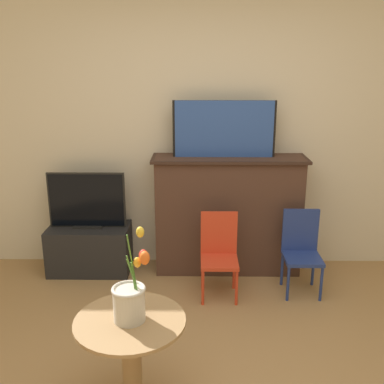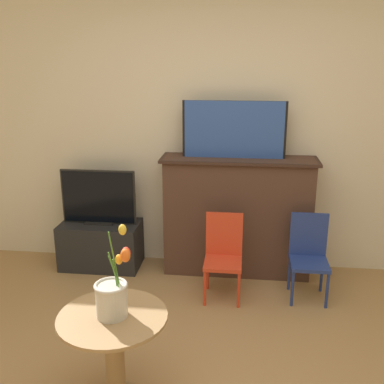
# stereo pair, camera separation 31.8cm
# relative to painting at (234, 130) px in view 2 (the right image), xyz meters

# --- Properties ---
(wall_back) EXTENTS (8.00, 0.06, 2.70)m
(wall_back) POSITION_rel_painting_xyz_m (-0.14, 0.19, 0.03)
(wall_back) COLOR beige
(wall_back) RESTS_ON ground
(fireplace_mantel) EXTENTS (1.36, 0.38, 1.07)m
(fireplace_mantel) POSITION_rel_painting_xyz_m (0.05, -0.01, -0.77)
(fireplace_mantel) COLOR #4C3328
(fireplace_mantel) RESTS_ON ground
(painting) EXTENTS (0.89, 0.03, 0.49)m
(painting) POSITION_rel_painting_xyz_m (0.00, 0.00, 0.00)
(painting) COLOR black
(painting) RESTS_ON fireplace_mantel
(tv_stand) EXTENTS (0.73, 0.40, 0.43)m
(tv_stand) POSITION_rel_painting_xyz_m (-1.22, -0.06, -1.10)
(tv_stand) COLOR #232326
(tv_stand) RESTS_ON ground
(tv_monitor) EXTENTS (0.69, 0.12, 0.51)m
(tv_monitor) POSITION_rel_painting_xyz_m (-1.22, -0.05, -0.64)
(tv_monitor) COLOR black
(tv_monitor) RESTS_ON tv_stand
(chair_red) EXTENTS (0.30, 0.30, 0.70)m
(chair_red) POSITION_rel_painting_xyz_m (-0.05, -0.47, -0.93)
(chair_red) COLOR red
(chair_red) RESTS_ON ground
(chair_blue) EXTENTS (0.30, 0.30, 0.70)m
(chair_blue) POSITION_rel_painting_xyz_m (0.64, -0.39, -0.93)
(chair_blue) COLOR navy
(chair_blue) RESTS_ON ground
(side_table) EXTENTS (0.60, 0.60, 0.58)m
(side_table) POSITION_rel_painting_xyz_m (-0.58, -1.78, -0.94)
(side_table) COLOR #99754C
(side_table) RESTS_ON ground
(vase_tulips) EXTENTS (0.21, 0.18, 0.51)m
(vase_tulips) POSITION_rel_painting_xyz_m (-0.58, -1.78, -0.61)
(vase_tulips) COLOR beige
(vase_tulips) RESTS_ON side_table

